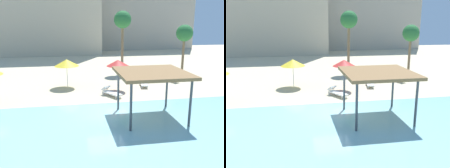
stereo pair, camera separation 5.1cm
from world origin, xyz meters
TOP-DOWN VIEW (x-y plane):
  - ground_plane at (0.00, 0.00)m, footprint 80.00×80.00m
  - lagoon_water at (0.00, -5.25)m, footprint 44.00×13.50m
  - shade_pavilion at (2.51, -1.62)m, footprint 4.06×4.06m
  - beach_umbrella_yellow_0 at (-2.48, 6.61)m, footprint 2.14×2.14m
  - beach_umbrella_red_3 at (1.77, 4.90)m, footprint 1.94×1.94m
  - lounge_chair_1 at (0.86, 3.27)m, footprint 1.49×1.93m
  - lounge_chair_2 at (4.36, 5.75)m, footprint 0.99×1.98m
  - lounge_chair_4 at (7.41, 7.08)m, footprint 1.28×1.98m
  - palm_tree_0 at (3.69, 11.96)m, footprint 1.90×1.90m
  - palm_tree_1 at (10.84, 11.60)m, footprint 1.90×1.90m
  - hotel_block_1 at (11.78, 37.63)m, footprint 22.50×9.95m

SIDE VIEW (x-z plane):
  - ground_plane at x=0.00m, z-range 0.00..0.00m
  - lagoon_water at x=0.00m, z-range 0.00..0.04m
  - lounge_chair_1 at x=0.86m, z-range -0.04..0.70m
  - lounge_chair_2 at x=4.36m, z-range -0.04..0.70m
  - lounge_chair_4 at x=7.41m, z-range -0.04..0.70m
  - beach_umbrella_yellow_0 at x=-2.48m, z-range 0.95..3.45m
  - beach_umbrella_red_3 at x=1.77m, z-range 1.03..3.64m
  - shade_pavilion at x=2.51m, z-range 1.27..4.17m
  - palm_tree_1 at x=10.84m, z-range 1.62..6.96m
  - palm_tree_0 at x=3.69m, z-range 2.28..9.10m
  - hotel_block_1 at x=11.78m, z-range 0.00..18.25m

